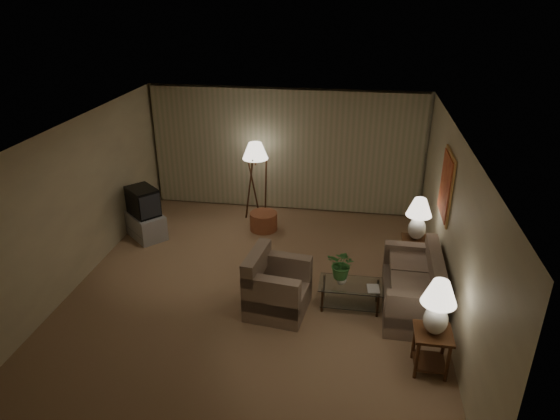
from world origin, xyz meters
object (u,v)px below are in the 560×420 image
(sofa, at_px, (411,288))
(vase, at_px, (341,279))
(coffee_table, at_px, (350,292))
(tv_cabinet, at_px, (146,225))
(ottoman, at_px, (264,221))
(floor_lamp, at_px, (256,179))
(side_table_far, at_px, (414,249))
(side_table_near, at_px, (432,344))
(armchair, at_px, (278,289))
(table_lamp_near, at_px, (438,303))
(crt_tv, at_px, (143,201))
(table_lamp_far, at_px, (419,215))

(sofa, bearing_deg, vase, -83.61)
(coffee_table, bearing_deg, tv_cabinet, 156.66)
(ottoman, xyz_separation_m, vase, (1.70, -2.45, 0.31))
(floor_lamp, bearing_deg, side_table_far, -28.30)
(floor_lamp, relative_size, vase, 9.92)
(sofa, xyz_separation_m, ottoman, (-2.77, 2.35, -0.18))
(floor_lamp, bearing_deg, side_table_near, -53.50)
(armchair, distance_m, side_table_far, 2.71)
(side_table_near, height_order, coffee_table, side_table_near)
(coffee_table, bearing_deg, ottoman, 126.95)
(side_table_near, xyz_separation_m, vase, (-1.23, 1.25, 0.10))
(table_lamp_near, height_order, floor_lamp, floor_lamp)
(tv_cabinet, relative_size, crt_tv, 1.27)
(crt_tv, distance_m, vase, 4.36)
(side_table_far, distance_m, vase, 1.83)
(floor_lamp, distance_m, vase, 3.67)
(ottoman, bearing_deg, table_lamp_near, -51.72)
(side_table_near, relative_size, coffee_table, 0.61)
(sofa, distance_m, vase, 1.09)
(tv_cabinet, height_order, floor_lamp, floor_lamp)
(armchair, relative_size, side_table_near, 1.90)
(sofa, relative_size, ottoman, 3.02)
(side_table_near, height_order, table_lamp_near, table_lamp_near)
(side_table_far, relative_size, vase, 3.57)
(crt_tv, xyz_separation_m, ottoman, (2.28, 0.67, -0.59))
(sofa, bearing_deg, crt_tv, -107.30)
(side_table_near, height_order, table_lamp_far, table_lamp_far)
(armchair, distance_m, tv_cabinet, 3.64)
(side_table_near, bearing_deg, table_lamp_far, 90.00)
(armchair, relative_size, side_table_far, 1.90)
(sofa, height_order, crt_tv, crt_tv)
(floor_lamp, bearing_deg, armchair, -73.05)
(sofa, bearing_deg, table_lamp_near, 7.43)
(crt_tv, xyz_separation_m, vase, (3.97, -1.78, -0.27))
(table_lamp_near, bearing_deg, table_lamp_far, 90.00)
(floor_lamp, bearing_deg, vase, -57.30)
(table_lamp_far, height_order, floor_lamp, floor_lamp)
(side_table_far, height_order, floor_lamp, floor_lamp)
(armchair, distance_m, crt_tv, 3.66)
(armchair, height_order, tv_cabinet, armchair)
(tv_cabinet, xyz_separation_m, crt_tv, (0.00, 0.00, 0.52))
(sofa, relative_size, tv_cabinet, 1.72)
(crt_tv, bearing_deg, armchair, 7.49)
(side_table_far, xyz_separation_m, floor_lamp, (-3.20, 1.72, 0.48))
(coffee_table, relative_size, ottoman, 1.76)
(side_table_far, height_order, vase, side_table_far)
(tv_cabinet, xyz_separation_m, vase, (3.97, -1.78, 0.25))
(armchair, bearing_deg, coffee_table, -69.53)
(side_table_near, height_order, crt_tv, crt_tv)
(table_lamp_far, relative_size, vase, 4.53)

